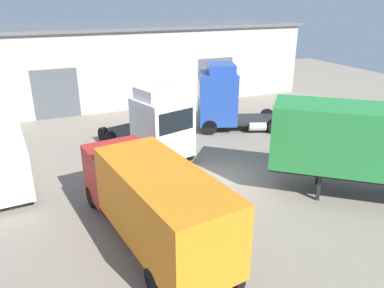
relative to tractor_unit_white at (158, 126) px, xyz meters
The scene contains 7 objects.
ground_plane 4.77m from the tractor_unit_white, 60.57° to the right, with size 60.00×60.00×0.00m, color gray.
warehouse_building 15.19m from the tractor_unit_white, 81.87° to the left, with size 29.73×10.08×6.21m.
tractor_unit_white is the anchor object (origin of this frame).
box_truck_red 7.43m from the tractor_unit_white, 110.30° to the right, with size 3.50×8.33×3.18m.
tractor_unit_blue 6.52m from the tractor_unit_white, 29.45° to the left, with size 6.79×4.54×4.38m.
delivery_van_white 7.57m from the tractor_unit_white, behind, with size 2.44×6.03×2.56m.
gravel_pile 12.25m from the tractor_unit_white, ahead, with size 2.55×2.55×1.79m.
Camera 1 is at (-7.93, -14.17, 8.30)m, focal length 35.00 mm.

